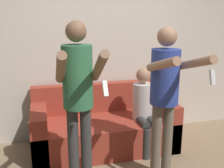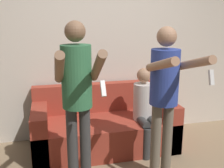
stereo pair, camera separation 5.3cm
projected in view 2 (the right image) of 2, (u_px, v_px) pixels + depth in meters
wall_back at (104, 48)px, 3.89m from camera, size 6.40×0.06×2.70m
couch at (104, 127)px, 3.68m from camera, size 1.92×0.89×0.85m
person_standing_left at (77, 93)px, 2.50m from camera, size 0.41×0.63×1.76m
person_standing_right at (165, 90)px, 2.71m from camera, size 0.42×0.72×1.70m
person_seated at (145, 107)px, 3.51m from camera, size 0.27×0.51×1.14m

